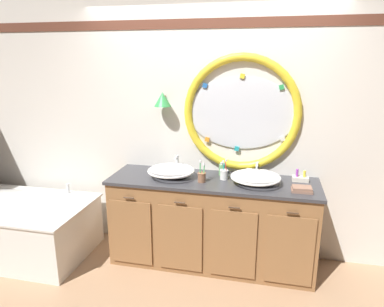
{
  "coord_description": "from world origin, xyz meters",
  "views": [
    {
      "loc": [
        0.62,
        -2.86,
        2.0
      ],
      "look_at": [
        -0.09,
        0.25,
        1.13
      ],
      "focal_mm": 32.61,
      "sensor_mm": 36.0,
      "label": 1
    }
  ],
  "objects": [
    {
      "name": "soap_dispenser",
      "position": [
        0.17,
        0.42,
        0.94
      ],
      "size": [
        0.06,
        0.07,
        0.14
      ],
      "color": "#6BAD66",
      "rests_on": "vanity_counter"
    },
    {
      "name": "toothbrush_holder_left",
      "position": [
        0.02,
        0.18,
        0.93
      ],
      "size": [
        0.08,
        0.08,
        0.21
      ],
      "color": "#996647",
      "rests_on": "vanity_counter"
    },
    {
      "name": "sink_basin_right",
      "position": [
        0.51,
        0.23,
        0.95
      ],
      "size": [
        0.46,
        0.46,
        0.13
      ],
      "color": "white",
      "rests_on": "vanity_counter"
    },
    {
      "name": "faucet_set_left",
      "position": [
        -0.3,
        0.47,
        0.94
      ],
      "size": [
        0.21,
        0.13,
        0.16
      ],
      "color": "silver",
      "rests_on": "vanity_counter"
    },
    {
      "name": "ground_plane",
      "position": [
        0.0,
        0.0,
        0.0
      ],
      "size": [
        14.0,
        14.0,
        0.0
      ],
      "primitive_type": "plane",
      "color": "tan"
    },
    {
      "name": "toiletry_basket",
      "position": [
        0.92,
        0.41,
        0.91
      ],
      "size": [
        0.15,
        0.09,
        0.12
      ],
      "color": "beige",
      "rests_on": "vanity_counter"
    },
    {
      "name": "sink_basin_left",
      "position": [
        -0.3,
        0.23,
        0.95
      ],
      "size": [
        0.46,
        0.46,
        0.13
      ],
      "color": "white",
      "rests_on": "vanity_counter"
    },
    {
      "name": "back_wall_assembly",
      "position": [
        0.03,
        0.58,
        1.32
      ],
      "size": [
        6.4,
        0.26,
        2.6
      ],
      "color": "silver",
      "rests_on": "ground_plane"
    },
    {
      "name": "bathtub",
      "position": [
        -1.98,
        -0.02,
        0.34
      ],
      "size": [
        1.64,
        0.91,
        0.67
      ],
      "color": "white",
      "rests_on": "ground_plane"
    },
    {
      "name": "vanity_counter",
      "position": [
        0.11,
        0.26,
        0.44
      ],
      "size": [
        2.0,
        0.62,
        0.88
      ],
      "color": "olive",
      "rests_on": "ground_plane"
    },
    {
      "name": "faucet_set_right",
      "position": [
        0.51,
        0.47,
        0.94
      ],
      "size": [
        0.21,
        0.13,
        0.14
      ],
      "color": "silver",
      "rests_on": "vanity_counter"
    },
    {
      "name": "toothbrush_holder_right",
      "position": [
        0.21,
        0.3,
        0.94
      ],
      "size": [
        0.08,
        0.08,
        0.21
      ],
      "color": "white",
      "rests_on": "vanity_counter"
    },
    {
      "name": "folded_hand_towel",
      "position": [
        0.92,
        0.13,
        0.9
      ],
      "size": [
        0.18,
        0.13,
        0.04
      ],
      "color": "#936B56",
      "rests_on": "vanity_counter"
    }
  ]
}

